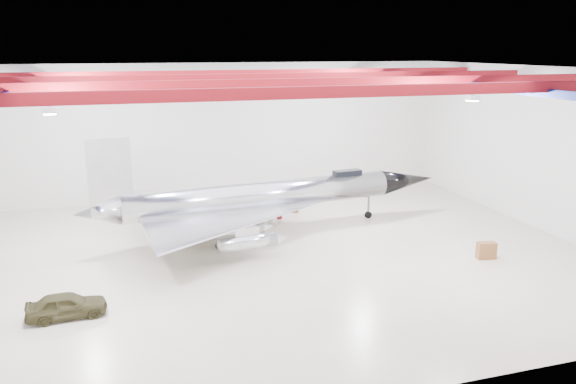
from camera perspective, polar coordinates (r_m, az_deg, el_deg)
name	(u,v)px	position (r m, az deg, el deg)	size (l,w,h in m)	color
floor	(256,257)	(33.96, -3.27, -6.57)	(40.00, 40.00, 0.00)	beige
wall_back	(212,131)	(46.90, -7.78, 6.15)	(40.00, 40.00, 0.00)	silver
wall_right	(542,149)	(41.79, 24.37, 3.98)	(30.00, 30.00, 0.00)	silver
ceiling	(253,70)	(31.73, -3.56, 12.32)	(40.00, 40.00, 0.00)	#0A0F38
ceiling_structure	(253,82)	(31.76, -3.54, 11.10)	(39.50, 29.50, 1.08)	maroon
jet_aircraft	(261,199)	(37.65, -2.71, -0.75)	(25.76, 16.04, 7.02)	silver
jeep	(67,305)	(28.40, -21.58, -10.65)	(1.44, 3.57, 1.22)	#39341C
desk	(486,250)	(35.46, 19.50, -5.62)	(1.10, 0.55, 1.01)	brown
crate_ply	(191,234)	(37.93, -9.78, -4.21)	(0.48, 0.38, 0.33)	olive
toolbox_red	(221,224)	(39.84, -6.85, -3.21)	(0.42, 0.34, 0.30)	maroon
parts_bin	(295,210)	(42.75, 0.70, -1.81)	(0.56, 0.45, 0.39)	olive
crate_small	(152,229)	(39.53, -13.69, -3.67)	(0.42, 0.34, 0.29)	#59595B
tool_chest	(279,216)	(41.15, -0.87, -2.49)	(0.39, 0.39, 0.35)	maroon
oil_barrel	(252,222)	(39.85, -3.64, -3.08)	(0.52, 0.42, 0.37)	olive
spares_box	(270,217)	(41.04, -1.81, -2.56)	(0.37, 0.37, 0.33)	#59595B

